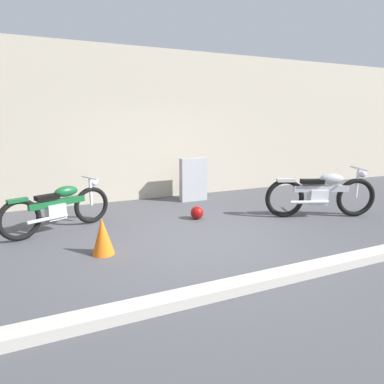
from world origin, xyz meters
TOP-DOWN VIEW (x-y plane):
  - ground_plane at (0.00, 0.00)m, footprint 40.00×40.00m
  - building_wall at (0.00, 3.42)m, footprint 18.00×0.30m
  - curb_strip at (0.00, -1.55)m, footprint 18.00×0.24m
  - stone_marker at (0.96, 2.63)m, footprint 0.66×0.20m
  - helmet at (0.41, 1.19)m, footprint 0.26×0.26m
  - traffic_cone at (-1.57, 0.15)m, footprint 0.32×0.32m
  - motorcycle_silver at (2.77, 0.34)m, footprint 2.13×1.01m
  - motorcycle_green at (-2.11, 1.52)m, footprint 1.86×0.95m

SIDE VIEW (x-z plane):
  - ground_plane at x=0.00m, z-range 0.00..0.00m
  - curb_strip at x=0.00m, z-range 0.00..0.12m
  - helmet at x=0.41m, z-range 0.00..0.26m
  - traffic_cone at x=-1.57m, z-range 0.00..0.55m
  - motorcycle_green at x=-2.11m, z-range -0.02..0.87m
  - motorcycle_silver at x=2.77m, z-range -0.02..0.99m
  - stone_marker at x=0.96m, z-range 0.00..1.04m
  - building_wall at x=0.00m, z-range 0.00..3.58m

